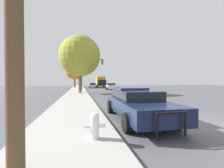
{
  "coord_description": "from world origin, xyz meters",
  "views": [
    {
      "loc": [
        -4.77,
        -5.52,
        1.76
      ],
      "look_at": [
        -0.78,
        12.73,
        1.41
      ],
      "focal_mm": 24.0,
      "sensor_mm": 36.0,
      "label": 1
    }
  ],
  "objects_px": {
    "traffic_light": "(90,68)",
    "tree_sidewalk_far": "(75,70)",
    "car_background_distant": "(93,85)",
    "fire_hydrant": "(95,125)",
    "car_background_oncoming": "(111,86)",
    "police_car": "(136,103)",
    "box_truck": "(101,82)",
    "tree_sidewalk_mid": "(80,56)"
  },
  "relations": [
    {
      "from": "car_background_oncoming",
      "to": "police_car",
      "type": "bearing_deg",
      "value": 84.72
    },
    {
      "from": "traffic_light",
      "to": "car_background_distant",
      "type": "xyz_separation_m",
      "value": [
        1.63,
        13.67,
        -3.42
      ]
    },
    {
      "from": "car_background_distant",
      "to": "tree_sidewalk_far",
      "type": "height_order",
      "value": "tree_sidewalk_far"
    },
    {
      "from": "car_background_oncoming",
      "to": "tree_sidewalk_mid",
      "type": "xyz_separation_m",
      "value": [
        -6.39,
        -8.93,
        4.57
      ]
    },
    {
      "from": "box_truck",
      "to": "tree_sidewalk_mid",
      "type": "bearing_deg",
      "value": 76.52
    },
    {
      "from": "police_car",
      "to": "car_background_oncoming",
      "type": "xyz_separation_m",
      "value": [
        3.9,
        23.99,
        -0.0
      ]
    },
    {
      "from": "car_background_oncoming",
      "to": "tree_sidewalk_mid",
      "type": "height_order",
      "value": "tree_sidewalk_mid"
    },
    {
      "from": "box_truck",
      "to": "tree_sidewalk_mid",
      "type": "distance_m",
      "value": 23.74
    },
    {
      "from": "box_truck",
      "to": "tree_sidewalk_mid",
      "type": "xyz_separation_m",
      "value": [
        -6.1,
        -22.65,
        3.65
      ]
    },
    {
      "from": "police_car",
      "to": "box_truck",
      "type": "bearing_deg",
      "value": -93.89
    },
    {
      "from": "fire_hydrant",
      "to": "car_background_oncoming",
      "type": "bearing_deg",
      "value": 77.01
    },
    {
      "from": "police_car",
      "to": "car_background_distant",
      "type": "height_order",
      "value": "police_car"
    },
    {
      "from": "box_truck",
      "to": "tree_sidewalk_mid",
      "type": "height_order",
      "value": "tree_sidewalk_mid"
    },
    {
      "from": "traffic_light",
      "to": "box_truck",
      "type": "bearing_deg",
      "value": 76.23
    },
    {
      "from": "police_car",
      "to": "car_background_distant",
      "type": "xyz_separation_m",
      "value": [
        0.89,
        33.64,
        -0.04
      ]
    },
    {
      "from": "box_truck",
      "to": "fire_hydrant",
      "type": "bearing_deg",
      "value": 83.38
    },
    {
      "from": "tree_sidewalk_mid",
      "to": "tree_sidewalk_far",
      "type": "bearing_deg",
      "value": 93.79
    },
    {
      "from": "fire_hydrant",
      "to": "car_background_oncoming",
      "type": "xyz_separation_m",
      "value": [
        6.06,
        26.26,
        0.21
      ]
    },
    {
      "from": "box_truck",
      "to": "tree_sidewalk_far",
      "type": "xyz_separation_m",
      "value": [
        -7.4,
        -2.98,
        3.05
      ]
    },
    {
      "from": "fire_hydrant",
      "to": "traffic_light",
      "type": "bearing_deg",
      "value": 86.35
    },
    {
      "from": "police_car",
      "to": "car_background_distant",
      "type": "relative_size",
      "value": 1.16
    },
    {
      "from": "traffic_light",
      "to": "tree_sidewalk_far",
      "type": "distance_m",
      "value": 15.07
    },
    {
      "from": "car_background_oncoming",
      "to": "tree_sidewalk_far",
      "type": "distance_m",
      "value": 13.79
    },
    {
      "from": "fire_hydrant",
      "to": "police_car",
      "type": "bearing_deg",
      "value": 46.48
    },
    {
      "from": "car_background_distant",
      "to": "tree_sidewalk_far",
      "type": "xyz_separation_m",
      "value": [
        -4.69,
        1.08,
        4.01
      ]
    },
    {
      "from": "police_car",
      "to": "tree_sidewalk_far",
      "type": "height_order",
      "value": "tree_sidewalk_far"
    },
    {
      "from": "car_background_distant",
      "to": "box_truck",
      "type": "height_order",
      "value": "box_truck"
    },
    {
      "from": "car_background_oncoming",
      "to": "tree_sidewalk_mid",
      "type": "relative_size",
      "value": 0.52
    },
    {
      "from": "fire_hydrant",
      "to": "box_truck",
      "type": "xyz_separation_m",
      "value": [
        5.76,
        39.98,
        1.14
      ]
    },
    {
      "from": "car_background_distant",
      "to": "car_background_oncoming",
      "type": "xyz_separation_m",
      "value": [
        3.01,
        -9.65,
        0.04
      ]
    },
    {
      "from": "traffic_light",
      "to": "car_background_distant",
      "type": "relative_size",
      "value": 1.21
    },
    {
      "from": "car_background_oncoming",
      "to": "traffic_light",
      "type": "bearing_deg",
      "value": 44.85
    },
    {
      "from": "police_car",
      "to": "tree_sidewalk_mid",
      "type": "relative_size",
      "value": 0.68
    },
    {
      "from": "police_car",
      "to": "box_truck",
      "type": "relative_size",
      "value": 0.8
    },
    {
      "from": "traffic_light",
      "to": "car_background_oncoming",
      "type": "height_order",
      "value": "traffic_light"
    },
    {
      "from": "traffic_light",
      "to": "tree_sidewalk_far",
      "type": "relative_size",
      "value": 0.81
    },
    {
      "from": "fire_hydrant",
      "to": "box_truck",
      "type": "relative_size",
      "value": 0.11
    },
    {
      "from": "car_background_distant",
      "to": "tree_sidewalk_far",
      "type": "distance_m",
      "value": 6.26
    },
    {
      "from": "police_car",
      "to": "fire_hydrant",
      "type": "bearing_deg",
      "value": 48.04
    },
    {
      "from": "car_background_oncoming",
      "to": "tree_sidewalk_mid",
      "type": "distance_m",
      "value": 11.9
    },
    {
      "from": "police_car",
      "to": "fire_hydrant",
      "type": "distance_m",
      "value": 3.14
    },
    {
      "from": "fire_hydrant",
      "to": "car_background_distant",
      "type": "relative_size",
      "value": 0.16
    }
  ]
}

